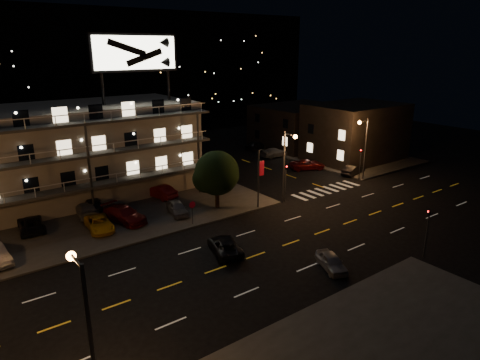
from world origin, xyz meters
TOP-DOWN VIEW (x-y plane):
  - ground at (0.00, 0.00)m, footprint 140.00×140.00m
  - curb_nw at (-14.00, 20.00)m, footprint 44.00×24.00m
  - curb_ne at (30.00, 20.00)m, footprint 16.00×24.00m
  - motel at (-9.94, 23.88)m, footprint 28.00×13.80m
  - side_bldg_front at (29.99, 16.00)m, footprint 14.06×10.00m
  - side_bldg_back at (29.99, 28.00)m, footprint 14.06×12.00m
  - hill_backdrop at (-5.94, 68.78)m, footprint 120.00×25.00m
  - streetlight_nc at (8.50, 7.94)m, footprint 0.44×1.92m
  - streetlight_ne at (22.14, 8.30)m, footprint 1.92×0.44m
  - streetlight_s at (-18.00, -7.94)m, footprint 0.44×1.92m
  - signal_nw at (9.00, 8.50)m, footprint 0.20×0.27m
  - signal_sw at (9.00, -8.50)m, footprint 0.20×0.27m
  - signal_ne at (22.00, 8.50)m, footprint 0.27×0.20m
  - banner_north at (5.09, 8.40)m, footprint 0.83×0.16m
  - stop_sign at (-3.00, 8.57)m, footprint 0.91×0.11m
  - tree at (1.41, 10.98)m, footprint 4.91×4.73m
  - lot_car_2 at (-10.76, 12.59)m, footprint 2.49×4.67m
  - lot_car_3 at (-8.08, 13.08)m, footprint 3.44×5.61m
  - lot_car_4 at (-2.93, 11.78)m, footprint 2.26×4.06m
  - lot_car_6 at (-15.93, 16.28)m, footprint 2.54×4.80m
  - lot_car_7 at (-10.60, 16.96)m, footprint 2.43×4.88m
  - lot_car_8 at (-9.72, 17.50)m, footprint 2.45×4.72m
  - lot_car_9 at (-2.13, 17.45)m, footprint 2.70×4.77m
  - side_car_0 at (23.37, 10.58)m, footprint 4.42×2.31m
  - side_car_1 at (20.26, 16.18)m, footprint 5.47×4.05m
  - side_car_2 at (21.27, 24.39)m, footprint 4.86×2.13m
  - side_car_3 at (22.00, 29.85)m, footprint 4.62×2.35m
  - road_car_east at (1.36, -5.27)m, footprint 2.69×3.87m
  - road_car_west at (-3.79, 1.94)m, footprint 3.45×5.09m

SIDE VIEW (x-z plane):
  - ground at x=0.00m, z-range 0.00..0.00m
  - curb_nw at x=-14.00m, z-range 0.00..0.15m
  - curb_ne at x=30.00m, z-range 0.00..0.15m
  - road_car_east at x=1.36m, z-range 0.00..1.22m
  - road_car_west at x=-3.79m, z-range 0.00..1.30m
  - side_car_1 at x=20.26m, z-range 0.00..1.38m
  - side_car_0 at x=23.37m, z-range 0.00..1.39m
  - side_car_2 at x=21.27m, z-range 0.00..1.39m
  - side_car_3 at x=22.00m, z-range 0.00..1.51m
  - lot_car_2 at x=-10.76m, z-range 0.15..1.40m
  - lot_car_6 at x=-15.93m, z-range 0.15..1.43m
  - lot_car_4 at x=-2.93m, z-range 0.15..1.46m
  - lot_car_7 at x=-10.60m, z-range 0.15..1.51m
  - lot_car_9 at x=-2.13m, z-range 0.15..1.64m
  - lot_car_3 at x=-8.08m, z-range 0.15..1.67m
  - lot_car_8 at x=-9.72m, z-range 0.15..1.68m
  - stop_sign at x=-3.00m, z-range 0.41..3.01m
  - signal_nw at x=9.00m, z-range 0.27..4.87m
  - signal_sw at x=9.00m, z-range 0.27..4.87m
  - signal_ne at x=22.00m, z-range 0.27..4.87m
  - banner_north at x=5.09m, z-range 0.23..6.63m
  - side_bldg_back at x=29.99m, z-range 0.00..7.00m
  - tree at x=1.41m, z-range 0.73..6.92m
  - side_bldg_front at x=29.99m, z-range 0.00..8.50m
  - streetlight_nc at x=8.50m, z-range 0.96..8.96m
  - streetlight_ne at x=22.14m, z-range 0.96..8.96m
  - streetlight_s at x=-18.00m, z-range 0.96..8.96m
  - motel at x=-9.94m, z-range -3.71..14.39m
  - hill_backdrop at x=-5.94m, z-range -0.45..23.55m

